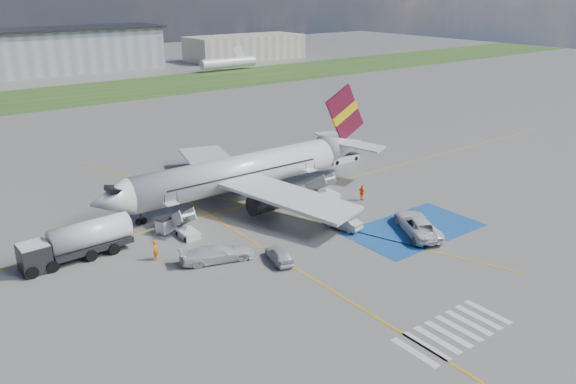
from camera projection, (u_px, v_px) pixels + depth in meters
name	position (u px, v px, depth m)	size (l,w,h in m)	color
ground	(314.00, 241.00, 55.23)	(400.00, 400.00, 0.00)	#60605E
grass_strip	(46.00, 98.00, 126.41)	(400.00, 30.00, 0.01)	#2D4C1E
taxiway_line_main	(248.00, 205.00, 64.22)	(120.00, 0.20, 0.01)	gold
taxiway_line_cross	(346.00, 299.00, 44.91)	(0.20, 60.00, 0.01)	gold
taxiway_line_diag	(248.00, 205.00, 64.22)	(0.20, 60.00, 0.01)	gold
staging_box	(414.00, 229.00, 57.89)	(14.00, 8.00, 0.01)	#184B95
crosswalk	(453.00, 331.00, 40.72)	(9.00, 4.00, 0.01)	silver
terminal_centre	(76.00, 50.00, 165.64)	(48.00, 18.00, 12.00)	gray
terminal_east	(245.00, 47.00, 192.20)	(40.00, 16.00, 8.00)	gray
airliner	(248.00, 170.00, 65.40)	(36.81, 32.95, 11.92)	silver
airstairs_fwd	(186.00, 230.00, 56.16)	(1.90, 5.20, 3.60)	silver
airstairs_aft	(326.00, 192.00, 66.63)	(1.90, 5.20, 3.60)	silver
fuel_tanker	(78.00, 244.00, 51.15)	(10.00, 3.12, 3.38)	black
gpu_cart	(166.00, 226.00, 56.85)	(2.23, 1.85, 1.60)	silver
belt_loader	(343.00, 159.00, 80.22)	(5.23, 2.02, 1.56)	silver
car_silver_a	(279.00, 255.00, 50.82)	(1.63, 4.04, 1.38)	#BBBDC2
car_silver_b	(342.00, 222.00, 57.81)	(1.50, 4.31, 1.42)	#A5A7AC
van_white_a	(418.00, 222.00, 56.74)	(2.84, 6.15, 2.31)	white
van_white_b	(217.00, 251.00, 50.81)	(2.06, 5.07, 1.99)	silver
crew_fwd	(156.00, 250.00, 51.09)	(0.69, 0.46, 1.90)	orange
crew_nose	(123.00, 222.00, 57.68)	(0.79, 0.61, 1.62)	#F05A0C
crew_aft	(362.00, 193.00, 65.40)	(1.09, 0.46, 1.87)	#FB5A0D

